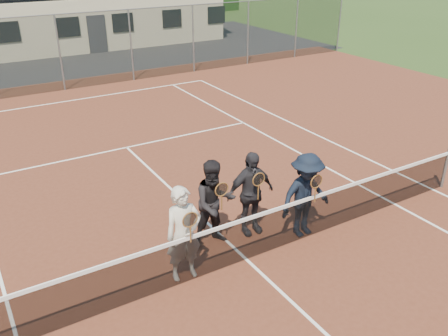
{
  "coord_description": "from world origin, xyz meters",
  "views": [
    {
      "loc": [
        -4.19,
        -6.13,
        5.49
      ],
      "look_at": [
        0.41,
        1.5,
        1.25
      ],
      "focal_mm": 38.0,
      "sensor_mm": 36.0,
      "label": 1
    }
  ],
  "objects_px": {
    "tennis_net": "(247,237)",
    "player_c": "(250,193)",
    "player_a": "(184,234)",
    "player_d": "(306,195)",
    "player_b": "(215,203)"
  },
  "relations": [
    {
      "from": "tennis_net",
      "to": "player_b",
      "type": "relative_size",
      "value": 6.49
    },
    {
      "from": "player_c",
      "to": "player_d",
      "type": "height_order",
      "value": "same"
    },
    {
      "from": "player_a",
      "to": "player_d",
      "type": "height_order",
      "value": "same"
    },
    {
      "from": "tennis_net",
      "to": "player_d",
      "type": "relative_size",
      "value": 6.49
    },
    {
      "from": "player_c",
      "to": "tennis_net",
      "type": "bearing_deg",
      "value": -127.17
    },
    {
      "from": "player_a",
      "to": "player_c",
      "type": "relative_size",
      "value": 1.0
    },
    {
      "from": "player_d",
      "to": "player_a",
      "type": "bearing_deg",
      "value": 179.63
    },
    {
      "from": "tennis_net",
      "to": "player_c",
      "type": "relative_size",
      "value": 6.49
    },
    {
      "from": "tennis_net",
      "to": "player_a",
      "type": "height_order",
      "value": "player_a"
    },
    {
      "from": "player_b",
      "to": "player_c",
      "type": "bearing_deg",
      "value": -1.24
    },
    {
      "from": "player_c",
      "to": "player_d",
      "type": "relative_size",
      "value": 1.0
    },
    {
      "from": "player_b",
      "to": "player_a",
      "type": "bearing_deg",
      "value": -147.04
    },
    {
      "from": "tennis_net",
      "to": "player_c",
      "type": "height_order",
      "value": "player_c"
    },
    {
      "from": "tennis_net",
      "to": "player_a",
      "type": "xyz_separation_m",
      "value": [
        -1.21,
        0.17,
        0.38
      ]
    },
    {
      "from": "tennis_net",
      "to": "player_d",
      "type": "distance_m",
      "value": 1.56
    }
  ]
}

